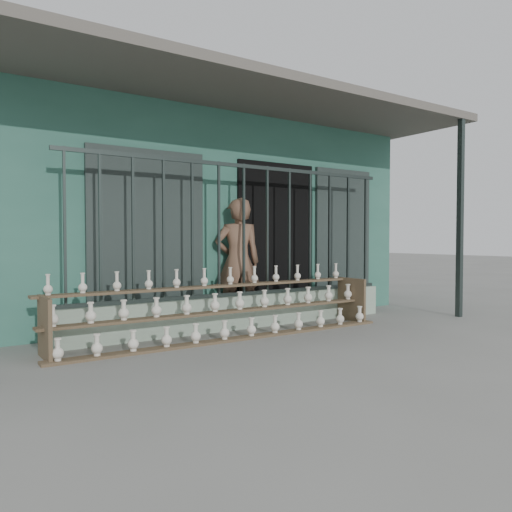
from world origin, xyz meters
TOP-DOWN VIEW (x-y plane):
  - ground at (0.00, 0.00)m, footprint 60.00×60.00m
  - workshop_building at (0.00, 4.23)m, footprint 7.40×6.60m
  - parapet_wall at (0.00, 1.30)m, footprint 5.00×0.20m
  - security_fence at (-0.00, 1.30)m, footprint 5.00×0.04m
  - shelf_rack at (-0.50, 0.89)m, footprint 4.50×0.68m
  - elderly_woman at (0.06, 1.56)m, footprint 0.76×0.62m

SIDE VIEW (x-z plane):
  - ground at x=0.00m, z-range 0.00..0.00m
  - parapet_wall at x=0.00m, z-range 0.00..0.45m
  - shelf_rack at x=-0.50m, z-range -0.07..0.79m
  - elderly_woman at x=0.06m, z-range 0.00..1.80m
  - security_fence at x=0.00m, z-range 0.45..2.25m
  - workshop_building at x=0.00m, z-range 0.02..3.23m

